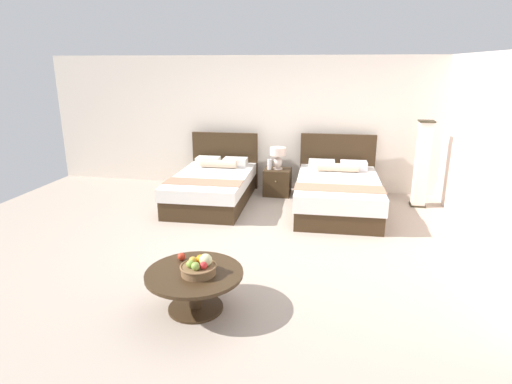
# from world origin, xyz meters

# --- Properties ---
(ground_plane) EXTENTS (9.50, 9.34, 0.02)m
(ground_plane) POSITION_xyz_m (0.00, 0.00, -0.01)
(ground_plane) COLOR #AD9B8B
(wall_back) EXTENTS (9.50, 0.12, 2.52)m
(wall_back) POSITION_xyz_m (0.00, 2.87, 1.26)
(wall_back) COLOR silver
(wall_back) RESTS_ON ground
(wall_side_right) EXTENTS (0.12, 4.94, 2.52)m
(wall_side_right) POSITION_xyz_m (2.95, 0.40, 1.26)
(wall_side_right) COLOR silver
(wall_side_right) RESTS_ON ground
(bed_near_window) EXTENTS (1.34, 2.16, 1.09)m
(bed_near_window) POSITION_xyz_m (-1.09, 1.65, 0.29)
(bed_near_window) COLOR #372615
(bed_near_window) RESTS_ON ground
(bed_near_corner) EXTENTS (1.43, 2.20, 1.13)m
(bed_near_corner) POSITION_xyz_m (1.08, 1.65, 0.30)
(bed_near_corner) COLOR #372615
(bed_near_corner) RESTS_ON ground
(nightstand) EXTENTS (0.49, 0.46, 0.49)m
(nightstand) POSITION_xyz_m (-0.03, 2.30, 0.25)
(nightstand) COLOR #372615
(nightstand) RESTS_ON ground
(table_lamp) EXTENTS (0.29, 0.29, 0.41)m
(table_lamp) POSITION_xyz_m (-0.03, 2.32, 0.75)
(table_lamp) COLOR beige
(table_lamp) RESTS_ON nightstand
(vase) EXTENTS (0.08, 0.08, 0.19)m
(vase) POSITION_xyz_m (-0.18, 2.26, 0.59)
(vase) COLOR silver
(vase) RESTS_ON nightstand
(coffee_table) EXTENTS (0.97, 0.97, 0.41)m
(coffee_table) POSITION_xyz_m (-0.27, -1.73, 0.31)
(coffee_table) COLOR #372615
(coffee_table) RESTS_ON ground
(fruit_bowl) EXTENTS (0.36, 0.36, 0.20)m
(fruit_bowl) POSITION_xyz_m (-0.21, -1.76, 0.48)
(fruit_bowl) COLOR brown
(fruit_bowl) RESTS_ON coffee_table
(loose_apple) EXTENTS (0.08, 0.08, 0.08)m
(loose_apple) POSITION_xyz_m (-0.49, -1.51, 0.45)
(loose_apple) COLOR red
(loose_apple) RESTS_ON coffee_table
(floor_lamp_corner) EXTENTS (0.25, 0.25, 1.47)m
(floor_lamp_corner) POSITION_xyz_m (2.46, 2.12, 0.74)
(floor_lamp_corner) COLOR #312A1B
(floor_lamp_corner) RESTS_ON ground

